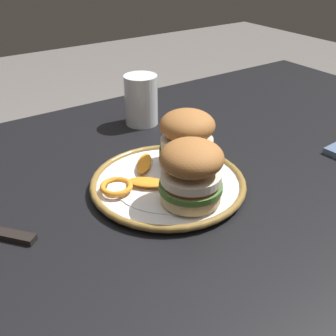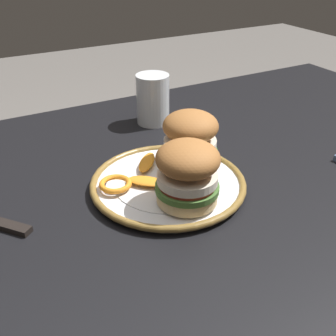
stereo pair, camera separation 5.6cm
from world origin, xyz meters
name	(u,v)px [view 1 (the left image)]	position (x,y,z in m)	size (l,w,h in m)	color
dining_table	(195,213)	(0.00, 0.00, 0.66)	(1.42, 0.85, 0.76)	black
dinner_plate	(168,183)	(-0.08, -0.02, 0.76)	(0.27, 0.27, 0.02)	white
sandwich_half_left	(187,137)	(-0.02, 0.01, 0.82)	(0.14, 0.14, 0.10)	beige
sandwich_half_right	(191,171)	(-0.08, -0.09, 0.82)	(0.13, 0.13, 0.10)	beige
orange_peel_curled	(116,187)	(-0.17, 0.00, 0.78)	(0.07, 0.07, 0.01)	orange
orange_peel_strip_long	(144,163)	(-0.09, 0.04, 0.78)	(0.07, 0.07, 0.01)	orange
orange_peel_strip_short	(147,182)	(-0.12, -0.02, 0.78)	(0.07, 0.07, 0.01)	orange
drinking_glass	(141,103)	(0.03, 0.24, 0.80)	(0.07, 0.07, 0.11)	white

